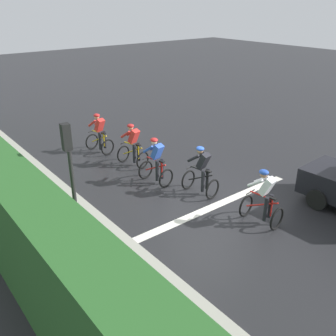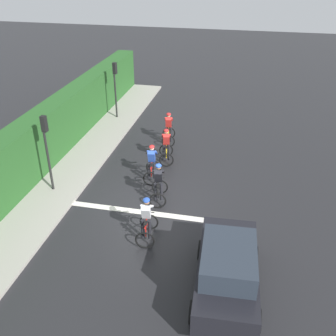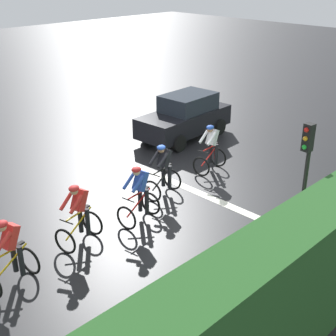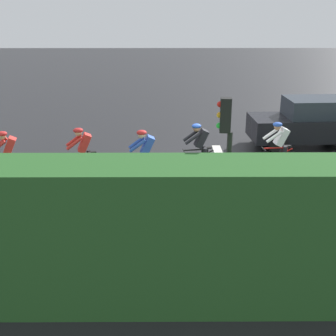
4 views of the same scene
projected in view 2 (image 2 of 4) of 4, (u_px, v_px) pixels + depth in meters
The scene contains 13 objects.
ground_plane at pixel (146, 206), 15.49m from camera, with size 80.00×80.00×0.00m, color black.
sidewalk_kerb at pixel (67, 169), 17.97m from camera, with size 2.80×25.88×0.12m, color #9E998E.
stone_wall_low at pixel (49, 163), 18.03m from camera, with size 0.44×25.88×0.58m, color tan.
hedge_wall at pixel (39, 143), 17.59m from camera, with size 1.10×25.88×2.59m, color #265623.
road_marking_stop_line at pixel (143, 212), 15.13m from camera, with size 7.00×0.30×0.01m, color silver.
cyclist_lead at pixel (169, 129), 20.13m from camera, with size 0.87×1.19×1.66m.
cyclist_second at pixel (166, 147), 18.35m from camera, with size 0.91×1.21×1.66m.
cyclist_mid at pixel (152, 164), 16.86m from camera, with size 0.82×1.16×1.66m.
cyclist_fourth at pixel (159, 184), 15.41m from camera, with size 0.83×1.17×1.66m.
cyclist_trailing at pixel (147, 221), 13.33m from camera, with size 0.80×1.15×1.66m.
car_black at pixel (227, 269), 11.21m from camera, with size 2.05×4.19×1.76m.
traffic_light_near_crossing at pixel (47, 143), 15.42m from camera, with size 0.22×0.31×3.34m.
traffic_light_far_junction at pixel (115, 82), 22.48m from camera, with size 0.24×0.31×3.34m.
Camera 2 is at (3.58, -12.30, 8.88)m, focal length 41.86 mm.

